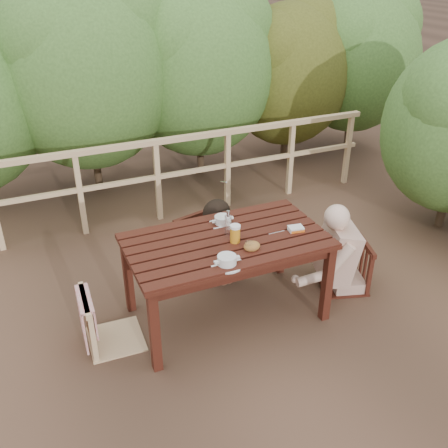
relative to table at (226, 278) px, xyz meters
name	(u,v)px	position (x,y,z in m)	size (l,w,h in m)	color
ground	(226,313)	(0.00, 0.00, -0.39)	(60.00, 60.00, 0.00)	brown
table	(226,278)	(0.00, 0.00, 0.00)	(1.67, 0.94, 0.77)	#34130C
chair_left	(110,295)	(-1.00, 0.05, 0.08)	(0.46, 0.46, 0.93)	tan
chair_far	(208,224)	(0.13, 0.75, 0.13)	(0.51, 0.51, 1.02)	#34130C
chair_right	(347,247)	(1.22, -0.05, 0.05)	(0.44, 0.44, 0.88)	#34130C
woman	(207,213)	(0.13, 0.77, 0.24)	(0.51, 0.62, 1.26)	black
diner_right	(353,220)	(1.25, -0.05, 0.34)	(0.58, 0.72, 1.44)	tan
railing	(158,180)	(0.00, 2.00, 0.12)	(5.60, 0.10, 1.01)	tan
hedge_row	(153,39)	(0.40, 3.20, 1.51)	(6.60, 1.60, 3.80)	#395D25
soup_near	(227,261)	(-0.15, -0.35, 0.43)	(0.25, 0.25, 0.08)	silver
soup_far	(223,220)	(0.08, 0.26, 0.43)	(0.24, 0.24, 0.08)	silver
bread_roll	(252,246)	(0.12, -0.23, 0.43)	(0.14, 0.11, 0.08)	#9F6439
beer_glass	(235,234)	(0.05, -0.07, 0.47)	(0.09, 0.09, 0.17)	orange
bottle	(228,224)	(0.04, 0.05, 0.51)	(0.06, 0.06, 0.24)	silver
tumbler	(249,247)	(0.10, -0.23, 0.43)	(0.07, 0.07, 0.08)	silver
butter_tub	(296,230)	(0.60, -0.12, 0.41)	(0.13, 0.09, 0.05)	silver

